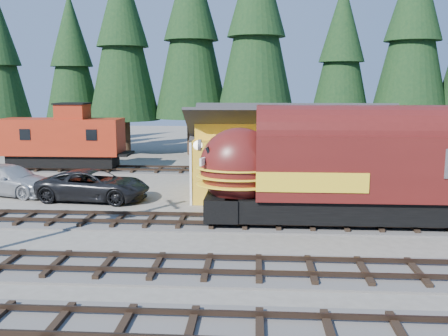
# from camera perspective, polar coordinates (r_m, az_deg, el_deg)

# --- Properties ---
(ground) EXTENTS (120.00, 120.00, 0.00)m
(ground) POSITION_cam_1_polar(r_m,az_deg,el_deg) (19.79, 11.03, -9.62)
(ground) COLOR #6B665B
(ground) RESTS_ON ground
(track_spur) EXTENTS (32.00, 3.20, 0.33)m
(track_spur) POSITION_cam_1_polar(r_m,az_deg,el_deg) (37.83, -7.75, -0.29)
(track_spur) COLOR #4C4947
(track_spur) RESTS_ON ground
(depot) EXTENTS (12.80, 7.00, 5.30)m
(depot) POSITION_cam_1_polar(r_m,az_deg,el_deg) (29.36, 8.63, 2.61)
(depot) COLOR gold
(depot) RESTS_ON ground
(conifer_backdrop) EXTENTS (80.21, 21.41, 16.92)m
(conifer_backdrop) POSITION_cam_1_polar(r_m,az_deg,el_deg) (44.50, 14.66, 14.34)
(conifer_backdrop) COLOR black
(conifer_backdrop) RESTS_ON ground
(locomotive) EXTENTS (15.37, 3.06, 4.18)m
(locomotive) POSITION_cam_1_polar(r_m,az_deg,el_deg) (23.36, 15.13, -0.61)
(locomotive) COLOR black
(locomotive) RESTS_ON ground
(caboose) EXTENTS (9.00, 2.61, 4.68)m
(caboose) POSITION_cam_1_polar(r_m,az_deg,el_deg) (39.53, -17.93, 3.11)
(caboose) COLOR black
(caboose) RESTS_ON ground
(pickup_truck_a) EXTENTS (6.45, 3.46, 1.72)m
(pickup_truck_a) POSITION_cam_1_polar(r_m,az_deg,el_deg) (28.95, -14.63, -1.90)
(pickup_truck_a) COLOR black
(pickup_truck_a) RESTS_ON ground
(pickup_truck_b) EXTENTS (6.40, 3.87, 1.74)m
(pickup_truck_b) POSITION_cam_1_polar(r_m,az_deg,el_deg) (32.10, -23.36, -1.26)
(pickup_truck_b) COLOR #A7AAAE
(pickup_truck_b) RESTS_ON ground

